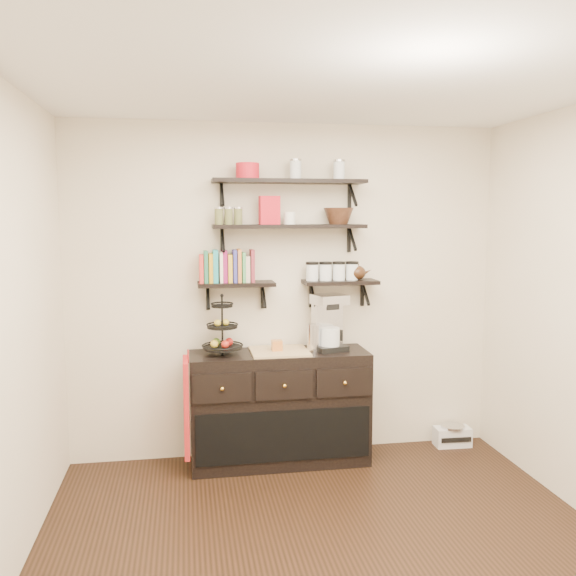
{
  "coord_description": "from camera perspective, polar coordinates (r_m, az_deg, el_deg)",
  "views": [
    {
      "loc": [
        -0.81,
        -3.13,
        1.97
      ],
      "look_at": [
        -0.09,
        1.15,
        1.45
      ],
      "focal_mm": 38.0,
      "sensor_mm": 36.0,
      "label": 1
    }
  ],
  "objects": [
    {
      "name": "ramekins",
      "position": [
        4.81,
        0.16,
        6.54
      ],
      "size": [
        0.09,
        0.09,
        0.1
      ],
      "primitive_type": "cylinder",
      "color": "white",
      "rests_on": "shelf_mid"
    },
    {
      "name": "glass_canisters",
      "position": [
        4.92,
        4.16,
        1.48
      ],
      "size": [
        0.43,
        0.1,
        0.13
      ],
      "color": "silver",
      "rests_on": "shelf_low_right"
    },
    {
      "name": "shelf_mid",
      "position": [
        4.81,
        0.1,
        5.75
      ],
      "size": [
        1.2,
        0.27,
        0.23
      ],
      "color": "black",
      "rests_on": "back_wall"
    },
    {
      "name": "recipe_box",
      "position": [
        4.79,
        -1.75,
        7.28
      ],
      "size": [
        0.17,
        0.08,
        0.22
      ],
      "primitive_type": "cube",
      "rotation": [
        0.0,
        0.0,
        0.16
      ],
      "color": "red",
      "rests_on": "shelf_mid"
    },
    {
      "name": "teapot",
      "position": [
        4.97,
        6.51,
        1.55
      ],
      "size": [
        0.19,
        0.14,
        0.14
      ],
      "primitive_type": null,
      "rotation": [
        0.0,
        0.0,
        0.05
      ],
      "color": "#382010",
      "rests_on": "shelf_low_right"
    },
    {
      "name": "candle",
      "position": [
        4.8,
        -1.05,
        -5.39
      ],
      "size": [
        0.08,
        0.08,
        0.08
      ],
      "primitive_type": "cube",
      "color": "#BC6A2B",
      "rests_on": "sideboard"
    },
    {
      "name": "shelf_low_left",
      "position": [
        4.8,
        -4.87,
        0.3
      ],
      "size": [
        0.6,
        0.25,
        0.23
      ],
      "color": "black",
      "rests_on": "back_wall"
    },
    {
      "name": "cookbooks",
      "position": [
        4.78,
        -5.52,
        1.92
      ],
      "size": [
        0.43,
        0.15,
        0.26
      ],
      "color": "red",
      "rests_on": "shelf_low_left"
    },
    {
      "name": "walnut_bowl",
      "position": [
        4.89,
        4.74,
        6.73
      ],
      "size": [
        0.24,
        0.24,
        0.13
      ],
      "primitive_type": null,
      "color": "black",
      "rests_on": "shelf_mid"
    },
    {
      "name": "apron",
      "position": [
        4.76,
        -9.48,
        -10.92
      ],
      "size": [
        0.04,
        0.32,
        0.74
      ],
      "primitive_type": "cube",
      "color": "maroon",
      "rests_on": "sideboard"
    },
    {
      "name": "red_pot",
      "position": [
        4.78,
        -3.8,
        10.87
      ],
      "size": [
        0.18,
        0.18,
        0.12
      ],
      "primitive_type": "cylinder",
      "color": "red",
      "rests_on": "shelf_top"
    },
    {
      "name": "ceiling",
      "position": [
        3.31,
        5.13,
        19.51
      ],
      "size": [
        3.5,
        3.5,
        0.02
      ],
      "primitive_type": "cube",
      "color": "white",
      "rests_on": "back_wall"
    },
    {
      "name": "fruit_stand",
      "position": [
        4.74,
        -6.13,
        -4.35
      ],
      "size": [
        0.31,
        0.31,
        0.45
      ],
      "rotation": [
        0.0,
        0.0,
        0.25
      ],
      "color": "black",
      "rests_on": "sideboard"
    },
    {
      "name": "thermal_carafe",
      "position": [
        4.82,
        2.45,
        -4.68
      ],
      "size": [
        0.11,
        0.11,
        0.22
      ],
      "primitive_type": "cylinder",
      "color": "silver",
      "rests_on": "sideboard"
    },
    {
      "name": "sideboard",
      "position": [
        4.94,
        -0.8,
        -11.1
      ],
      "size": [
        1.4,
        0.5,
        0.92
      ],
      "color": "black",
      "rests_on": "floor"
    },
    {
      "name": "shelf_top",
      "position": [
        4.82,
        0.1,
        9.92
      ],
      "size": [
        1.2,
        0.27,
        0.23
      ],
      "color": "black",
      "rests_on": "back_wall"
    },
    {
      "name": "radio",
      "position": [
        5.56,
        15.12,
        -13.19
      ],
      "size": [
        0.31,
        0.21,
        0.18
      ],
      "rotation": [
        0.0,
        0.0,
        -0.03
      ],
      "color": "silver",
      "rests_on": "floor"
    },
    {
      "name": "floor",
      "position": [
        3.78,
        4.66,
        -24.6
      ],
      "size": [
        3.5,
        3.5,
        0.0
      ],
      "primitive_type": "plane",
      "color": "black",
      "rests_on": "ground"
    },
    {
      "name": "shelf_low_right",
      "position": [
        4.94,
        4.88,
        0.49
      ],
      "size": [
        0.6,
        0.25,
        0.23
      ],
      "color": "black",
      "rests_on": "back_wall"
    },
    {
      "name": "back_wall",
      "position": [
        4.98,
        -0.16,
        -0.34
      ],
      "size": [
        3.5,
        0.02,
        2.7
      ],
      "primitive_type": "cube",
      "color": "silver",
      "rests_on": "ground"
    },
    {
      "name": "coffee_maker",
      "position": [
        4.88,
        3.81,
        -3.31
      ],
      "size": [
        0.3,
        0.29,
        0.45
      ],
      "rotation": [
        0.0,
        0.0,
        0.28
      ],
      "color": "black",
      "rests_on": "sideboard"
    }
  ]
}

